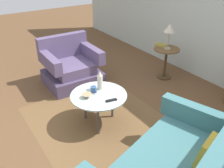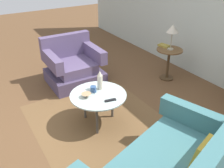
{
  "view_description": "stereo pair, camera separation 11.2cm",
  "coord_description": "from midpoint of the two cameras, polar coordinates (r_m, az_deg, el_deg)",
  "views": [
    {
      "loc": [
        2.45,
        -1.37,
        2.25
      ],
      "look_at": [
        -0.13,
        0.35,
        0.55
      ],
      "focal_mm": 39.78,
      "sensor_mm": 36.0,
      "label": 1
    },
    {
      "loc": [
        2.51,
        -1.27,
        2.25
      ],
      "look_at": [
        -0.13,
        0.35,
        0.55
      ],
      "focal_mm": 39.78,
      "sensor_mm": 36.0,
      "label": 2
    }
  ],
  "objects": [
    {
      "name": "coffee_table",
      "position": [
        3.45,
        -2.27,
        -3.0
      ],
      "size": [
        0.79,
        0.79,
        0.48
      ],
      "color": "#B2C6C1",
      "rests_on": "ground"
    },
    {
      "name": "area_rug",
      "position": [
        3.7,
        -2.12,
        -8.74
      ],
      "size": [
        2.05,
        1.8,
        0.0
      ],
      "primitive_type": "cube",
      "color": "brown",
      "rests_on": "ground"
    },
    {
      "name": "armchair",
      "position": [
        4.7,
        -8.25,
        3.88
      ],
      "size": [
        0.86,
        0.96,
        0.85
      ],
      "rotation": [
        0.0,
        0.0,
        -1.58
      ],
      "color": "#4B3E5C",
      "rests_on": "ground"
    },
    {
      "name": "side_table",
      "position": [
        4.85,
        13.56,
        5.87
      ],
      "size": [
        0.48,
        0.48,
        0.61
      ],
      "color": "brown",
      "rests_on": "ground"
    },
    {
      "name": "tv_remote_dark",
      "position": [
        3.28,
        0.6,
        -3.75
      ],
      "size": [
        0.07,
        0.16,
        0.02
      ],
      "rotation": [
        0.0,
        0.0,
        1.38
      ],
      "color": "black",
      "rests_on": "coffee_table"
    },
    {
      "name": "bowl",
      "position": [
        3.37,
        -4.97,
        -2.62
      ],
      "size": [
        0.14,
        0.14,
        0.05
      ],
      "color": "tan",
      "rests_on": "coffee_table"
    },
    {
      "name": "vase",
      "position": [
        3.5,
        -1.88,
        0.83
      ],
      "size": [
        0.08,
        0.08,
        0.29
      ],
      "color": "beige",
      "rests_on": "coffee_table"
    },
    {
      "name": "book",
      "position": [
        4.9,
        12.55,
        8.6
      ],
      "size": [
        0.24,
        0.18,
        0.03
      ],
      "rotation": [
        0.0,
        0.0,
        0.21
      ],
      "color": "olive",
      "rests_on": "side_table"
    },
    {
      "name": "ground_plane",
      "position": [
        3.6,
        -2.84,
        -10.04
      ],
      "size": [
        16.0,
        16.0,
        0.0
      ],
      "primitive_type": "plane",
      "color": "brown"
    },
    {
      "name": "mug",
      "position": [
        3.48,
        -3.38,
        -1.18
      ],
      "size": [
        0.13,
        0.08,
        0.08
      ],
      "color": "#335184",
      "rests_on": "coffee_table"
    },
    {
      "name": "table_lamp",
      "position": [
        4.66,
        14.46,
        12.04
      ],
      "size": [
        0.22,
        0.22,
        0.47
      ],
      "color": "#9E937A",
      "rests_on": "side_table"
    }
  ]
}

